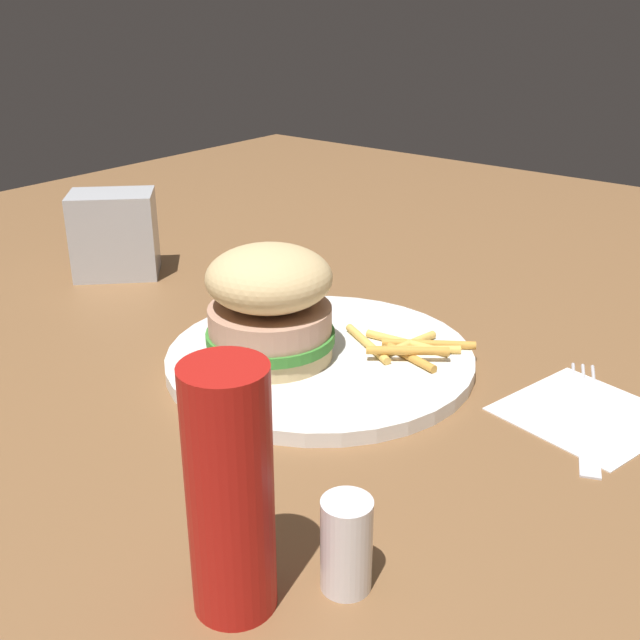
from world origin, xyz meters
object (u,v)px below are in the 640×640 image
plate (320,359)px  fork (587,410)px  napkin (586,414)px  napkin_dispenser (114,234)px  fries_pile (407,347)px  ketchup_bottle (230,492)px  sandwich (270,303)px  salt_shaker (346,544)px

plate → fork: plate is taller
napkin → napkin_dispenser: size_ratio=1.18×
fries_pile → ketchup_bottle: (-0.08, 0.29, 0.05)m
plate → napkin: bearing=-164.2°
fork → napkin_dispenser: bearing=2.6°
napkin → fork: 0.00m
sandwich → fork: bearing=-158.9°
napkin → napkin_dispenser: napkin_dispenser is taller
plate → sandwich: bearing=47.8°
napkin → ketchup_bottle: bearing=76.6°
salt_shaker → sandwich: bearing=-39.6°
ketchup_bottle → sandwich: bearing=-52.3°
fries_pile → salt_shaker: 0.27m
fork → salt_shaker: salt_shaker is taller
sandwich → napkin_dispenser: sandwich is taller
napkin → fork: fork is taller
fork → plate: bearing=16.2°
ketchup_bottle → napkin: bearing=-103.4°
sandwich → plate: bearing=-132.2°
napkin_dispenser → napkin: bearing=137.6°
sandwich → fries_pile: 0.12m
fries_pile → ketchup_bottle: 0.31m
sandwich → fork: sandwich is taller
napkin → ketchup_bottle: (0.07, 0.31, 0.07)m
plate → salt_shaker: 0.27m
napkin → salt_shaker: bearing=82.5°
plate → napkin_dispenser: bearing=-6.6°
fries_pile → fork: (-0.15, -0.01, -0.01)m
plate → napkin: plate is taller
fries_pile → fork: 0.15m
fork → ketchup_bottle: size_ratio=1.19×
plate → sandwich: size_ratio=2.43×
plate → salt_shaker: (-0.18, 0.20, 0.02)m
fork → fries_pile: bearing=5.3°
plate → fries_pile: fries_pile is taller
napkin → napkin_dispenser: 0.53m
napkin → ketchup_bottle: 0.32m
ketchup_bottle → salt_shaker: 0.07m
plate → sandwich: 0.07m
fries_pile → sandwich: bearing=42.3°
napkin → fries_pile: bearing=4.7°
napkin_dispenser → salt_shaker: napkin_dispenser is taller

